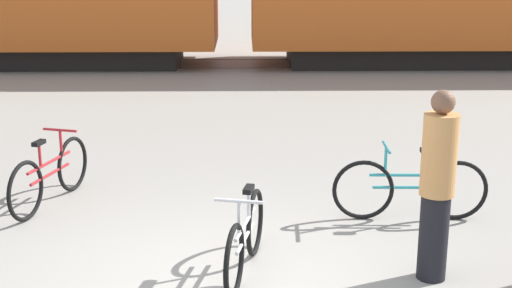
% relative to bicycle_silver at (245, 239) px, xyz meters
% --- Properties ---
extents(ground_plane, '(80.00, 80.00, 0.00)m').
position_rel_bicycle_silver_xyz_m(ground_plane, '(-0.26, -0.29, -0.37)').
color(ground_plane, gray).
extents(rail_near, '(64.63, 0.07, 0.01)m').
position_rel_bicycle_silver_xyz_m(rail_near, '(-0.26, 11.96, -0.36)').
color(rail_near, '#4C4238').
rests_on(rail_near, ground_plane).
extents(rail_far, '(64.63, 0.07, 0.01)m').
position_rel_bicycle_silver_xyz_m(rail_far, '(-0.26, 13.39, -0.36)').
color(rail_far, '#4C4238').
rests_on(rail_far, ground_plane).
extents(bicycle_silver, '(0.48, 1.62, 0.86)m').
position_rel_bicycle_silver_xyz_m(bicycle_silver, '(0.00, 0.00, 0.00)').
color(bicycle_silver, black).
rests_on(bicycle_silver, ground_plane).
extents(bicycle_maroon, '(0.58, 1.74, 0.89)m').
position_rel_bicycle_silver_xyz_m(bicycle_maroon, '(-2.38, 1.98, 0.01)').
color(bicycle_maroon, black).
rests_on(bicycle_maroon, ground_plane).
extents(bicycle_teal, '(1.80, 0.46, 0.89)m').
position_rel_bicycle_silver_xyz_m(bicycle_teal, '(1.91, 1.40, 0.01)').
color(bicycle_teal, black).
rests_on(bicycle_teal, ground_plane).
extents(person_in_tan, '(0.33, 0.33, 1.84)m').
position_rel_bicycle_silver_xyz_m(person_in_tan, '(1.79, -0.12, 0.57)').
color(person_in_tan, black).
rests_on(person_in_tan, ground_plane).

